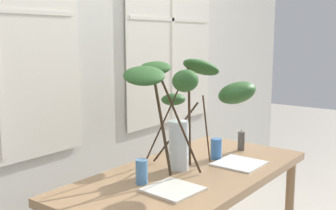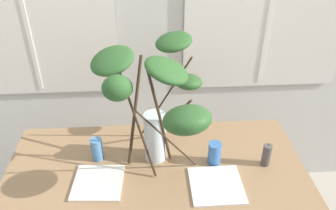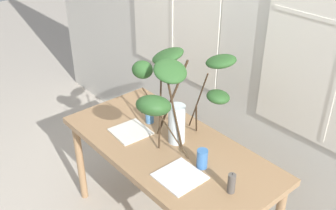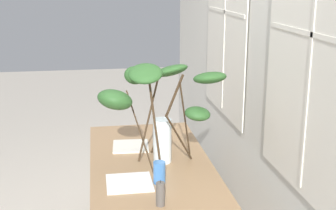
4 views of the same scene
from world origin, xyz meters
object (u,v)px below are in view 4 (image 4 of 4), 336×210
at_px(drinking_glass_blue_right, 159,172).
at_px(plate_square_right, 129,183).
at_px(dining_table, 151,174).
at_px(drinking_glass_blue_left, 157,136).
at_px(plate_square_left, 131,146).
at_px(vase_with_branches, 158,98).
at_px(pillar_candle, 160,194).

distance_m(drinking_glass_blue_right, plate_square_right, 0.18).
bearing_deg(dining_table, drinking_glass_blue_left, 164.72).
relative_size(plate_square_left, plate_square_right, 0.94).
relative_size(drinking_glass_blue_right, plate_square_left, 0.52).
height_order(vase_with_branches, drinking_glass_blue_right, vase_with_branches).
distance_m(dining_table, drinking_glass_blue_left, 0.35).
bearing_deg(plate_square_left, drinking_glass_blue_left, 95.57).
distance_m(dining_table, vase_with_branches, 0.49).
height_order(dining_table, drinking_glass_blue_right, drinking_glass_blue_right).
bearing_deg(drinking_glass_blue_right, plate_square_left, -169.19).
distance_m(drinking_glass_blue_left, drinking_glass_blue_right, 0.61).
bearing_deg(dining_table, vase_with_branches, 66.42).
bearing_deg(vase_with_branches, drinking_glass_blue_left, 172.97).
bearing_deg(vase_with_branches, drinking_glass_blue_right, -6.36).
relative_size(vase_with_branches, plate_square_left, 3.46).
bearing_deg(drinking_glass_blue_left, drinking_glass_blue_right, -6.72).
bearing_deg(vase_with_branches, plate_square_left, -154.70).
distance_m(dining_table, drinking_glass_blue_right, 0.33).
bearing_deg(pillar_candle, plate_square_left, -174.60).
xyz_separation_m(dining_table, vase_with_branches, (0.02, 0.04, 0.49)).
bearing_deg(drinking_glass_blue_right, vase_with_branches, 173.64).
bearing_deg(plate_square_left, vase_with_branches, 25.30).
bearing_deg(plate_square_right, drinking_glass_blue_left, 158.05).
height_order(plate_square_left, pillar_candle, pillar_candle).
height_order(vase_with_branches, plate_square_right, vase_with_branches).
xyz_separation_m(drinking_glass_blue_right, plate_square_left, (-0.59, -0.11, -0.06)).
distance_m(plate_square_right, pillar_candle, 0.31).
distance_m(vase_with_branches, drinking_glass_blue_right, 0.45).
bearing_deg(plate_square_left, dining_table, 19.43).
bearing_deg(drinking_glass_blue_left, pillar_candle, -6.78).
height_order(dining_table, pillar_candle, pillar_candle).
bearing_deg(vase_with_branches, dining_table, -113.58).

